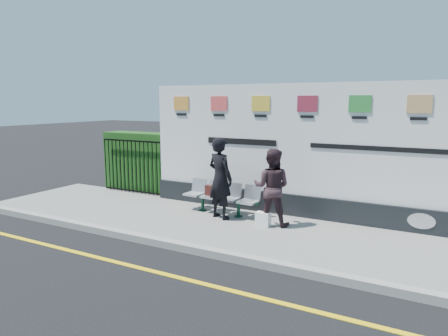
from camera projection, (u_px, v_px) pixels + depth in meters
name	position (u px, v px, depth m)	size (l,w,h in m)	color
ground	(197.00, 282.00, 6.06)	(80.00, 80.00, 0.00)	black
pavement	(261.00, 232.00, 8.22)	(14.00, 3.00, 0.12)	slate
kerb	(228.00, 256.00, 6.92)	(14.00, 0.18, 0.14)	gray
yellow_line	(197.00, 282.00, 6.06)	(14.00, 0.10, 0.01)	yellow
billboard	(306.00, 160.00, 8.94)	(8.00, 0.30, 3.00)	black
hedge	(142.00, 161.00, 11.77)	(2.35, 0.70, 1.70)	#1B4715
railing	(132.00, 166.00, 11.39)	(2.05, 0.06, 1.54)	black
bench	(220.00, 205.00, 9.33)	(1.88, 0.50, 0.40)	#ADB2B6
woman_left	(220.00, 178.00, 8.86)	(0.67, 0.44, 1.83)	black
woman_right	(272.00, 187.00, 8.39)	(0.80, 0.62, 1.64)	#301F24
handbag_brown	(211.00, 191.00, 9.40)	(0.30, 0.13, 0.24)	black
carrier_bag_white	(263.00, 219.00, 8.40)	(0.30, 0.18, 0.30)	white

